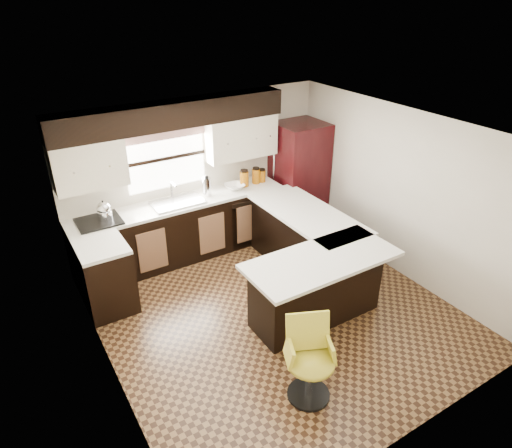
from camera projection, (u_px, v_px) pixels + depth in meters
floor at (275, 311)px, 6.00m from camera, size 4.40×4.40×0.00m
ceiling at (279, 134)px, 4.88m from camera, size 4.40×4.40×0.00m
wall_back at (198, 174)px, 7.09m from camera, size 4.40×0.00×4.40m
wall_front at (425, 341)px, 3.79m from camera, size 4.40×0.00×4.40m
wall_left at (99, 286)px, 4.46m from camera, size 0.00×4.40×4.40m
wall_right at (401, 194)px, 6.41m from camera, size 0.00×4.40×4.40m
base_cab_back at (183, 231)px, 7.01m from camera, size 3.30×0.60×0.90m
base_cab_left at (106, 278)px, 5.89m from camera, size 0.60×0.70×0.90m
counter_back at (180, 203)px, 6.79m from camera, size 3.30×0.60×0.04m
counter_left at (101, 247)px, 5.67m from camera, size 0.60×0.70×0.04m
soffit at (173, 114)px, 6.30m from camera, size 3.40×0.35×0.36m
upper_cab_left at (89, 165)px, 5.96m from camera, size 0.94×0.35×0.64m
upper_cab_right at (241, 137)px, 7.03m from camera, size 1.14×0.35×0.64m
window_pane at (166, 158)px, 6.68m from camera, size 1.20×0.02×0.90m
valance at (165, 133)px, 6.47m from camera, size 1.30×0.06×0.18m
sink at (177, 202)px, 6.73m from camera, size 0.75×0.45×0.03m
dishwasher at (248, 224)px, 7.27m from camera, size 0.58×0.03×0.78m
cooktop at (99, 221)px, 6.20m from camera, size 0.58×0.50×0.02m
peninsula_long at (303, 243)px, 6.68m from camera, size 0.60×1.95×0.90m
peninsula_return at (316, 288)px, 5.70m from camera, size 1.65×0.60×0.90m
counter_pen_long at (307, 214)px, 6.48m from camera, size 0.84×1.95×0.04m
counter_pen_return at (322, 260)px, 5.40m from camera, size 1.89×0.84×0.04m
refrigerator at (298, 176)px, 7.73m from camera, size 0.79×0.76×1.84m
bar_chair at (311, 363)px, 4.57m from camera, size 0.65×0.65×0.92m
kettle at (104, 210)px, 6.17m from camera, size 0.20×0.20×0.27m
percolator at (207, 187)px, 6.92m from camera, size 0.13×0.13×0.29m
mixing_bowl at (235, 186)px, 7.19m from camera, size 0.31×0.31×0.07m
canister_large at (244, 179)px, 7.26m from camera, size 0.14×0.14×0.24m
canister_med at (256, 176)px, 7.36m from camera, size 0.13×0.13×0.24m
canister_small at (262, 176)px, 7.42m from camera, size 0.12×0.12×0.19m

